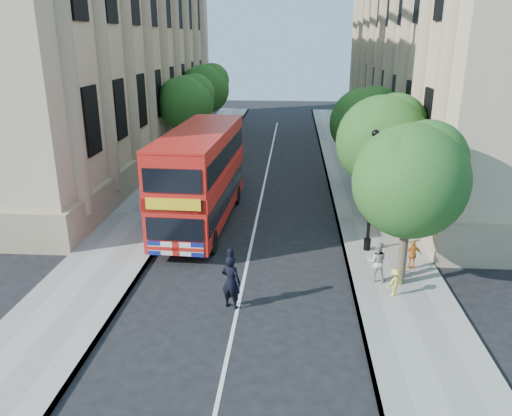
% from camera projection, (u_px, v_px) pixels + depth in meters
% --- Properties ---
extents(ground, '(120.00, 120.00, 0.00)m').
position_uv_depth(ground, '(234.00, 323.00, 16.05)').
color(ground, black).
rests_on(ground, ground).
extents(pavement_right, '(3.50, 80.00, 0.12)m').
position_uv_depth(pavement_right, '(371.00, 219.00, 25.05)').
color(pavement_right, gray).
rests_on(pavement_right, ground).
extents(pavement_left, '(3.50, 80.00, 0.12)m').
position_uv_depth(pavement_left, '(147.00, 214.00, 25.87)').
color(pavement_left, gray).
rests_on(pavement_left, ground).
extents(building_right, '(12.00, 38.00, 18.00)m').
position_uv_depth(building_right, '(469.00, 33.00, 34.80)').
color(building_right, '#C5B189').
rests_on(building_right, ground).
extents(building_left, '(12.00, 38.00, 18.00)m').
position_uv_depth(building_left, '(85.00, 33.00, 36.75)').
color(building_left, '#C5B189').
rests_on(building_left, ground).
extents(tree_right_near, '(4.00, 4.00, 6.08)m').
position_uv_depth(tree_right_near, '(412.00, 175.00, 17.12)').
color(tree_right_near, '#473828').
rests_on(tree_right_near, ground).
extents(tree_right_mid, '(4.20, 4.20, 6.37)m').
position_uv_depth(tree_right_mid, '(383.00, 136.00, 22.72)').
color(tree_right_mid, '#473828').
rests_on(tree_right_mid, ground).
extents(tree_right_far, '(4.00, 4.00, 6.15)m').
position_uv_depth(tree_right_far, '(366.00, 119.00, 28.42)').
color(tree_right_far, '#473828').
rests_on(tree_right_far, ground).
extents(tree_left_far, '(4.00, 4.00, 6.30)m').
position_uv_depth(tree_left_far, '(187.00, 100.00, 35.82)').
color(tree_left_far, '#473828').
rests_on(tree_left_far, ground).
extents(tree_left_back, '(4.20, 4.20, 6.65)m').
position_uv_depth(tree_left_back, '(206.00, 86.00, 43.28)').
color(tree_left_back, '#473828').
rests_on(tree_left_back, ground).
extents(lamp_post, '(0.32, 0.32, 5.16)m').
position_uv_depth(lamp_post, '(371.00, 196.00, 20.54)').
color(lamp_post, black).
rests_on(lamp_post, pavement_right).
extents(double_decker_bus, '(3.02, 9.98, 4.56)m').
position_uv_depth(double_decker_bus, '(201.00, 174.00, 23.82)').
color(double_decker_bus, red).
rests_on(double_decker_bus, ground).
extents(box_van, '(2.29, 5.53, 3.15)m').
position_uv_depth(box_van, '(212.00, 168.00, 28.93)').
color(box_van, black).
rests_on(box_van, ground).
extents(police_constable, '(0.82, 0.68, 1.92)m').
position_uv_depth(police_constable, '(231.00, 282.00, 16.70)').
color(police_constable, black).
rests_on(police_constable, ground).
extents(woman_pedestrian, '(0.78, 0.63, 1.53)m').
position_uv_depth(woman_pedestrian, '(377.00, 261.00, 18.38)').
color(woman_pedestrian, beige).
rests_on(woman_pedestrian, pavement_right).
extents(child_a, '(0.71, 0.35, 1.18)m').
position_uv_depth(child_a, '(413.00, 254.00, 19.41)').
color(child_a, orange).
rests_on(child_a, pavement_right).
extents(child_b, '(0.75, 0.61, 1.01)m').
position_uv_depth(child_b, '(395.00, 282.00, 17.39)').
color(child_b, '#E8C94F').
rests_on(child_b, pavement_right).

